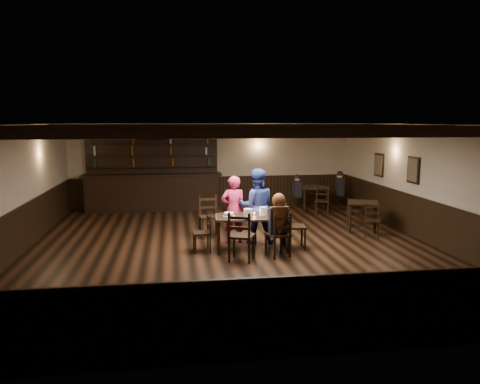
{
  "coord_description": "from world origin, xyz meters",
  "views": [
    {
      "loc": [
        -1.29,
        -10.01,
        2.76
      ],
      "look_at": [
        0.19,
        0.2,
        1.2
      ],
      "focal_mm": 35.0,
      "sensor_mm": 36.0,
      "label": 1
    }
  ],
  "objects": [
    {
      "name": "ground",
      "position": [
        0.0,
        0.0,
        0.0
      ],
      "size": [
        10.0,
        10.0,
        0.0
      ],
      "primitive_type": "plane",
      "color": "black",
      "rests_on": "ground"
    },
    {
      "name": "room_shell",
      "position": [
        0.01,
        0.04,
        1.75
      ],
      "size": [
        9.02,
        10.02,
        2.71
      ],
      "color": "beige",
      "rests_on": "ground"
    },
    {
      "name": "dining_table",
      "position": [
        0.39,
        -0.31,
        0.67
      ],
      "size": [
        1.64,
        0.92,
        0.75
      ],
      "color": "black",
      "rests_on": "ground"
    },
    {
      "name": "chair_near_left",
      "position": [
        0.01,
        -1.12,
        0.59
      ],
      "size": [
        0.61,
        0.6,
        1.01
      ],
      "color": "black",
      "rests_on": "ground"
    },
    {
      "name": "chair_near_right",
      "position": [
        0.86,
        -0.94,
        0.54
      ],
      "size": [
        0.54,
        0.53,
        0.93
      ],
      "color": "black",
      "rests_on": "ground"
    },
    {
      "name": "chair_end_left",
      "position": [
        -0.63,
        -0.26,
        0.48
      ],
      "size": [
        0.39,
        0.41,
        0.82
      ],
      "color": "black",
      "rests_on": "ground"
    },
    {
      "name": "chair_end_right",
      "position": [
        1.26,
        -0.29,
        0.57
      ],
      "size": [
        0.47,
        0.49,
        0.97
      ],
      "color": "black",
      "rests_on": "ground"
    },
    {
      "name": "chair_far_pushed",
      "position": [
        -0.45,
        1.06,
        0.58
      ],
      "size": [
        0.51,
        0.49,
        0.99
      ],
      "color": "black",
      "rests_on": "ground"
    },
    {
      "name": "woman_pink",
      "position": [
        0.07,
        0.38,
        0.77
      ],
      "size": [
        0.58,
        0.39,
        1.55
      ],
      "primitive_type": "imported",
      "rotation": [
        0.0,
        0.0,
        3.17
      ],
      "color": "#D72571",
      "rests_on": "ground"
    },
    {
      "name": "man_blue",
      "position": [
        0.59,
        0.29,
        0.86
      ],
      "size": [
        0.88,
        0.71,
        1.71
      ],
      "primitive_type": "imported",
      "rotation": [
        0.0,
        0.0,
        3.06
      ],
      "color": "navy",
      "rests_on": "ground"
    },
    {
      "name": "seated_person",
      "position": [
        0.83,
        -0.88,
        0.86
      ],
      "size": [
        0.37,
        0.55,
        0.89
      ],
      "color": "black",
      "rests_on": "ground"
    },
    {
      "name": "cake",
      "position": [
        -0.11,
        -0.27,
        0.79
      ],
      "size": [
        0.26,
        0.26,
        0.08
      ],
      "color": "white",
      "rests_on": "dining_table"
    },
    {
      "name": "plate_stack_a",
      "position": [
        0.28,
        -0.4,
        0.84
      ],
      "size": [
        0.19,
        0.19,
        0.18
      ],
      "primitive_type": "cylinder",
      "color": "white",
      "rests_on": "dining_table"
    },
    {
      "name": "plate_stack_b",
      "position": [
        0.63,
        -0.25,
        0.84
      ],
      "size": [
        0.16,
        0.16,
        0.18
      ],
      "primitive_type": "cylinder",
      "color": "white",
      "rests_on": "dining_table"
    },
    {
      "name": "tea_light",
      "position": [
        0.45,
        -0.2,
        0.78
      ],
      "size": [
        0.04,
        0.04,
        0.06
      ],
      "color": "#A5A8AD",
      "rests_on": "dining_table"
    },
    {
      "name": "salt_shaker",
      "position": [
        0.79,
        -0.41,
        0.8
      ],
      "size": [
        0.04,
        0.04,
        0.1
      ],
      "primitive_type": "cylinder",
      "color": "silver",
      "rests_on": "dining_table"
    },
    {
      "name": "pepper_shaker",
      "position": [
        0.84,
        -0.45,
        0.8
      ],
      "size": [
        0.04,
        0.04,
        0.1
      ],
      "primitive_type": "cylinder",
      "color": "#A5A8AD",
      "rests_on": "dining_table"
    },
    {
      "name": "drink_glass",
      "position": [
        0.69,
        -0.22,
        0.8
      ],
      "size": [
        0.06,
        0.06,
        0.1
      ],
      "primitive_type": "cylinder",
      "color": "silver",
      "rests_on": "dining_table"
    },
    {
      "name": "menu_red",
      "position": [
        0.88,
        -0.49,
        0.75
      ],
      "size": [
        0.27,
        0.2,
        0.0
      ],
      "primitive_type": "cube",
      "rotation": [
        0.0,
        0.0,
        -0.09
      ],
      "color": "maroon",
      "rests_on": "dining_table"
    },
    {
      "name": "menu_blue",
      "position": [
        0.93,
        -0.21,
        0.75
      ],
      "size": [
        0.33,
        0.3,
        0.0
      ],
      "primitive_type": "cube",
      "rotation": [
        0.0,
        0.0,
        -0.58
      ],
      "color": "#111955",
      "rests_on": "dining_table"
    },
    {
      "name": "bar_counter",
      "position": [
        -1.9,
        4.72,
        0.73
      ],
      "size": [
        4.27,
        0.7,
        2.2
      ],
      "color": "black",
      "rests_on": "ground"
    },
    {
      "name": "back_table_a",
      "position": [
        3.47,
        1.07,
        0.64
      ],
      "size": [
        0.95,
        0.95,
        0.75
      ],
      "color": "black",
      "rests_on": "ground"
    },
    {
      "name": "back_table_b",
      "position": [
        3.11,
        3.84,
        0.65
      ],
      "size": [
        1.02,
        1.02,
        0.75
      ],
      "color": "black",
      "rests_on": "ground"
    },
    {
      "name": "bg_patron_left",
      "position": [
        2.49,
        3.79,
        0.81
      ],
      "size": [
        0.22,
        0.34,
        0.69
      ],
      "color": "black",
      "rests_on": "ground"
    },
    {
      "name": "bg_patron_right",
      "position": [
        3.88,
        3.88,
        0.85
      ],
      "size": [
        0.27,
        0.4,
        0.76
      ],
      "color": "black",
      "rests_on": "ground"
    }
  ]
}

